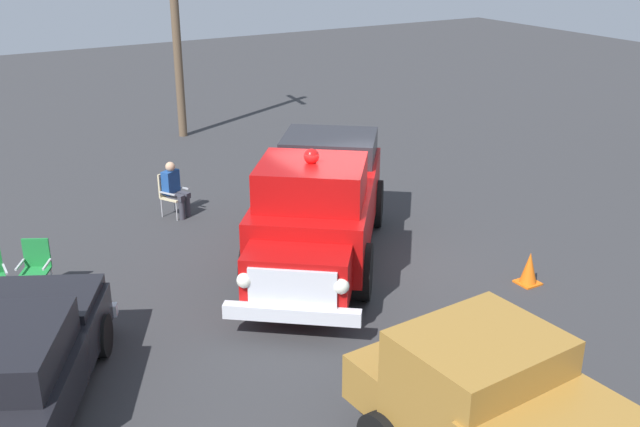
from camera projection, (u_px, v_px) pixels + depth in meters
name	position (u px, v px, depth m)	size (l,w,h in m)	color
ground_plane	(350.00, 265.00, 14.77)	(60.00, 60.00, 0.00)	#333335
vintage_fire_truck	(318.00, 204.00, 14.57)	(6.02, 5.38, 2.59)	black
classic_hot_rod	(14.00, 366.00, 10.08)	(4.73, 3.62, 1.46)	black
lawn_chair_near_truck	(170.00, 191.00, 17.08)	(0.67, 0.67, 1.02)	#B7BABF
lawn_chair_by_car	(36.00, 263.00, 13.47)	(0.67, 0.67, 1.02)	#B7BABF
spectator_seated	(174.00, 187.00, 16.99)	(0.65, 0.59, 1.29)	#383842
utility_pole	(174.00, 7.00, 22.23)	(1.70, 0.33, 7.67)	brown
traffic_cone	(529.00, 269.00, 13.90)	(0.40, 0.40, 0.64)	orange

